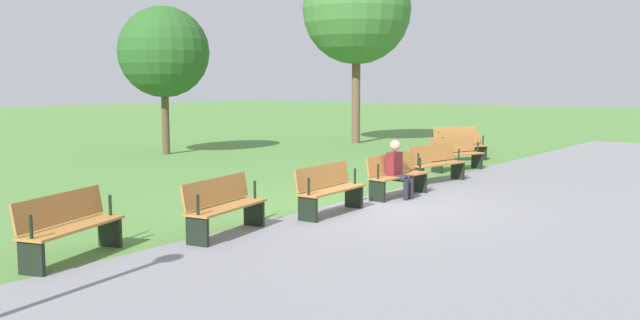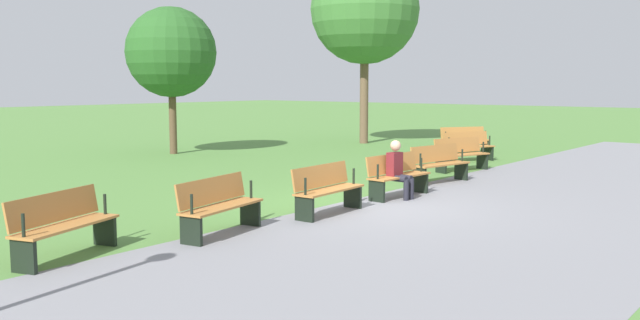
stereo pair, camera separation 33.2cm
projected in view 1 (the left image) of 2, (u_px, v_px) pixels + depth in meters
The scene contains 13 objects.
ground_plane at pixel (369, 205), 12.81m from camera, with size 120.00×120.00×0.00m, color #54843D.
path_paving at pixel (491, 221), 11.30m from camera, with size 35.50×6.20×0.01m, color gray.
bench_0 at pixel (457, 139), 22.49m from camera, with size 1.65×1.30×0.89m.
bench_1 at pixel (461, 146), 20.18m from camera, with size 1.70×1.14×0.89m.
bench_2 at pixel (456, 153), 17.92m from camera, with size 1.72×0.97×0.89m.
bench_3 at pixel (436, 163), 15.77m from camera, with size 1.72×0.78×0.89m.
bench_4 at pixel (396, 174), 13.75m from camera, with size 1.68×0.58×0.89m.
bench_5 at pixel (329, 188), 11.89m from camera, with size 1.68×0.58×0.89m.
bench_6 at pixel (224, 205), 10.23m from camera, with size 1.72×0.78×0.89m.
bench_7 at pixel (69, 225), 8.79m from camera, with size 1.72×0.97×0.89m.
person_seated at pixel (398, 168), 13.52m from camera, with size 0.34×0.53×1.20m.
tree_0 at pixel (164, 52), 21.76m from camera, with size 3.00×3.00×4.90m.
tree_1 at pixel (357, 10), 25.69m from camera, with size 4.25×4.25×7.36m.
Camera 1 is at (10.60, 6.92, 2.34)m, focal length 36.98 mm.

